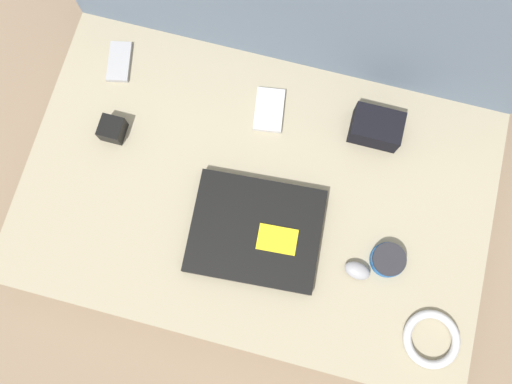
# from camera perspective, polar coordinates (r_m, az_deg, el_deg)

# --- Properties ---
(ground_plane) EXTENTS (8.00, 8.00, 0.00)m
(ground_plane) POSITION_cam_1_polar(r_m,az_deg,el_deg) (1.33, 0.00, -1.51)
(ground_plane) COLOR #7A6651
(couch_seat) EXTENTS (1.12, 0.71, 0.14)m
(couch_seat) POSITION_cam_1_polar(r_m,az_deg,el_deg) (1.26, 0.00, -0.90)
(couch_seat) COLOR gray
(couch_seat) RESTS_ON ground_plane
(laptop) EXTENTS (0.32, 0.26, 0.03)m
(laptop) POSITION_cam_1_polar(r_m,az_deg,el_deg) (1.16, -0.02, -4.50)
(laptop) COLOR black
(laptop) RESTS_ON couch_seat
(computer_mouse) EXTENTS (0.07, 0.05, 0.03)m
(computer_mouse) POSITION_cam_1_polar(r_m,az_deg,el_deg) (1.17, 11.50, -8.79)
(computer_mouse) COLOR gray
(computer_mouse) RESTS_ON couch_seat
(speaker_puck) EXTENTS (0.08, 0.08, 0.03)m
(speaker_puck) POSITION_cam_1_polar(r_m,az_deg,el_deg) (1.19, 14.86, -7.48)
(speaker_puck) COLOR #1E569E
(speaker_puck) RESTS_ON couch_seat
(phone_silver) EXTENTS (0.08, 0.12, 0.01)m
(phone_silver) POSITION_cam_1_polar(r_m,az_deg,el_deg) (1.25, 1.52, 9.36)
(phone_silver) COLOR #B7B7BC
(phone_silver) RESTS_ON couch_seat
(phone_black) EXTENTS (0.07, 0.12, 0.01)m
(phone_black) POSITION_cam_1_polar(r_m,az_deg,el_deg) (1.35, -15.35, 14.17)
(phone_black) COLOR #99999E
(phone_black) RESTS_ON couch_seat
(camera_pouch) EXTENTS (0.12, 0.08, 0.06)m
(camera_pouch) POSITION_cam_1_polar(r_m,az_deg,el_deg) (1.24, 13.57, 7.17)
(camera_pouch) COLOR black
(camera_pouch) RESTS_ON couch_seat
(charger_brick) EXTENTS (0.06, 0.06, 0.04)m
(charger_brick) POSITION_cam_1_polar(r_m,az_deg,el_deg) (1.26, -16.10, 6.90)
(charger_brick) COLOR black
(charger_brick) RESTS_ON couch_seat
(cable_coil) EXTENTS (0.13, 0.13, 0.02)m
(cable_coil) POSITION_cam_1_polar(r_m,az_deg,el_deg) (1.22, 19.43, -15.57)
(cable_coil) COLOR #B2B2B7
(cable_coil) RESTS_ON couch_seat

